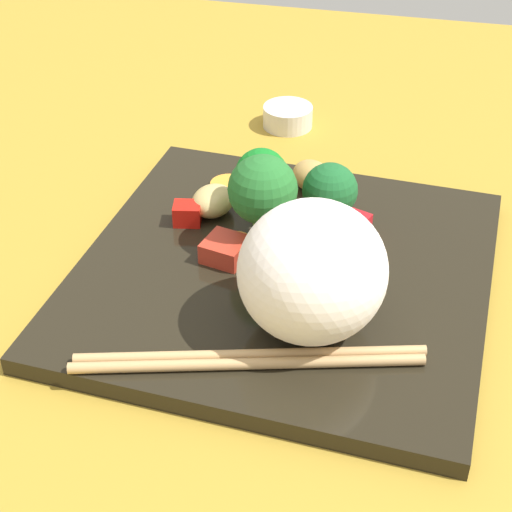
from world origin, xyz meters
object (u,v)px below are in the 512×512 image
at_px(rice_mound, 312,271).
at_px(carrot_slice_1, 298,266).
at_px(square_plate, 284,274).
at_px(chopstick_pair, 254,360).
at_px(broccoli_floret_1, 262,179).
at_px(sauce_cup, 288,116).

height_order(rice_mound, carrot_slice_1, rice_mound).
distance_m(square_plate, chopstick_pair, 0.10).
bearing_deg(broccoli_floret_1, square_plate, -151.49).
xyz_separation_m(square_plate, broccoli_floret_1, (0.05, 0.03, 0.04)).
distance_m(carrot_slice_1, sauce_cup, 0.24).
bearing_deg(chopstick_pair, square_plate, 76.26).
bearing_deg(sauce_cup, broccoli_floret_1, -174.37).
relative_size(square_plate, broccoli_floret_1, 4.62).
distance_m(square_plate, broccoli_floret_1, 0.07).
xyz_separation_m(rice_mound, chopstick_pair, (-0.04, 0.03, -0.04)).
relative_size(square_plate, rice_mound, 2.93).
height_order(broccoli_floret_1, chopstick_pair, broccoli_floret_1).
bearing_deg(rice_mound, square_plate, 26.77).
distance_m(rice_mound, chopstick_pair, 0.06).
height_order(square_plate, broccoli_floret_1, broccoli_floret_1).
xyz_separation_m(rice_mound, broccoli_floret_1, (0.11, 0.06, -0.01)).
distance_m(broccoli_floret_1, chopstick_pair, 0.16).
relative_size(square_plate, carrot_slice_1, 10.81).
height_order(square_plate, carrot_slice_1, carrot_slice_1).
bearing_deg(carrot_slice_1, broccoli_floret_1, 35.68).
bearing_deg(sauce_cup, chopstick_pair, -171.65).
bearing_deg(square_plate, carrot_slice_1, -100.15).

